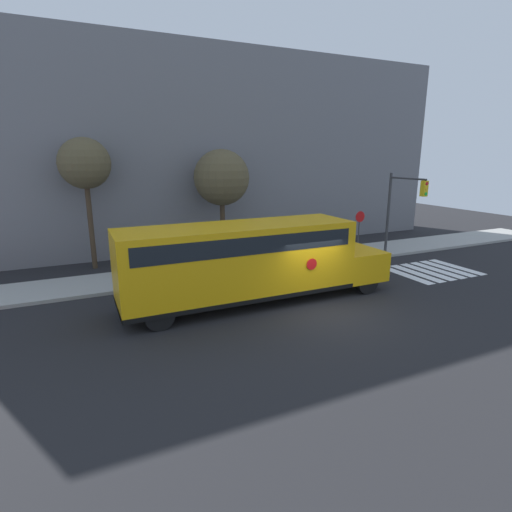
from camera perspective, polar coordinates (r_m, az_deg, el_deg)
The scene contains 9 objects.
ground_plane at distance 15.43m, azimuth 9.13°, elevation -7.52°, with size 60.00×60.00×0.00m, color black.
sidewalk_strip at distance 20.81m, azimuth -0.81°, elevation -1.36°, with size 44.00×3.00×0.15m.
building_backdrop at distance 26.12m, azimuth -6.84°, elevation 14.69°, with size 32.00×4.00×11.84m.
crosswalk_stripes at distance 22.00m, azimuth 23.82°, elevation -1.94°, with size 4.00×3.20×0.01m.
school_bus at distance 15.35m, azimuth -1.15°, elevation -0.38°, with size 10.92×2.57×3.14m.
stop_sign at distance 23.28m, azimuth 14.52°, elevation 3.92°, with size 0.61×0.10×2.63m.
traffic_light at distance 23.59m, azimuth 19.97°, elevation 7.15°, with size 0.28×2.65×4.70m.
tree_near_sidewalk at distance 22.49m, azimuth -4.93°, elevation 11.04°, with size 3.07×3.07×6.00m.
tree_far_sidewalk at distance 21.50m, azimuth -23.28°, elevation 11.93°, with size 2.48×2.48×6.52m.
Camera 1 is at (-8.12, -11.83, 5.67)m, focal length 28.00 mm.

